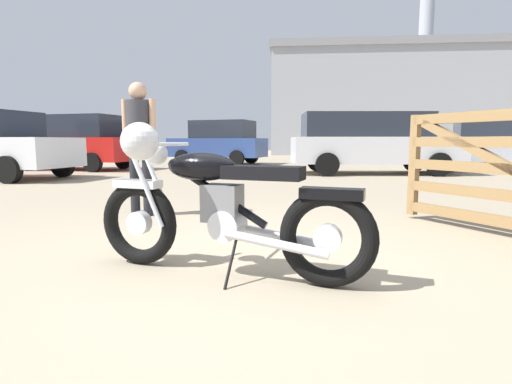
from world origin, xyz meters
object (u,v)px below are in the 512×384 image
at_px(dark_sedan_left, 371,141).
at_px(pale_sedan_back, 492,142).
at_px(bystander, 139,135).
at_px(silver_sedan_mid, 79,142).
at_px(vintage_motorcycle, 216,206).
at_px(blue_hatchback_right, 219,142).

distance_m(dark_sedan_left, pale_sedan_back, 4.25).
distance_m(bystander, silver_sedan_mid, 9.44).
bearing_deg(pale_sedan_back, bystander, 58.36).
distance_m(vintage_motorcycle, bystander, 2.64).
height_order(silver_sedan_mid, dark_sedan_left, silver_sedan_mid).
xyz_separation_m(vintage_motorcycle, blue_hatchback_right, (-3.38, 13.70, 0.43)).
bearing_deg(pale_sedan_back, silver_sedan_mid, 14.67).
xyz_separation_m(vintage_motorcycle, pale_sedan_back, (6.09, 11.06, 0.43)).
bearing_deg(dark_sedan_left, bystander, -125.16).
relative_size(vintage_motorcycle, pale_sedan_back, 0.50).
distance_m(silver_sedan_mid, blue_hatchback_right, 5.51).
height_order(vintage_motorcycle, blue_hatchback_right, blue_hatchback_right).
height_order(silver_sedan_mid, pale_sedan_back, same).
bearing_deg(bystander, dark_sedan_left, -20.80).
distance_m(bystander, blue_hatchback_right, 11.75).
bearing_deg(silver_sedan_mid, blue_hatchback_right, -126.78).
bearing_deg(pale_sedan_back, vintage_motorcycle, 69.84).
height_order(bystander, blue_hatchback_right, blue_hatchback_right).
relative_size(bystander, pale_sedan_back, 0.40).
bearing_deg(vintage_motorcycle, silver_sedan_mid, -42.17).
distance_m(vintage_motorcycle, pale_sedan_back, 12.64).
bearing_deg(pale_sedan_back, dark_sedan_left, 31.82).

